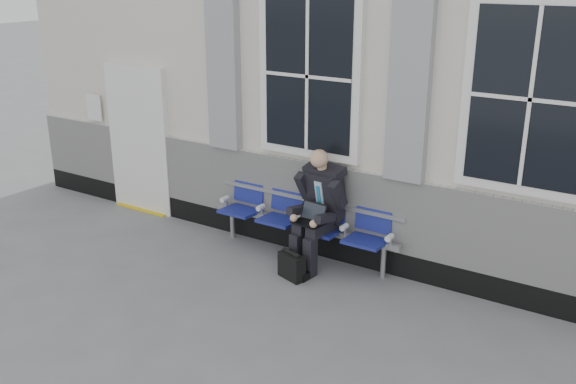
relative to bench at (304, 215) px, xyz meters
The scene contains 5 objects.
ground 2.57m from the bench, 31.83° to the right, with size 70.00×70.00×0.00m, color slate.
station_building 3.45m from the bench, 45.47° to the left, with size 14.40×4.40×4.49m.
bench is the anchor object (origin of this frame).
businessman 0.40m from the bench, 25.58° to the right, with size 0.62×0.84×1.47m.
briefcase 0.75m from the bench, 71.46° to the right, with size 0.37×0.24×0.35m.
Camera 1 is at (1.64, -5.01, 3.49)m, focal length 40.00 mm.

